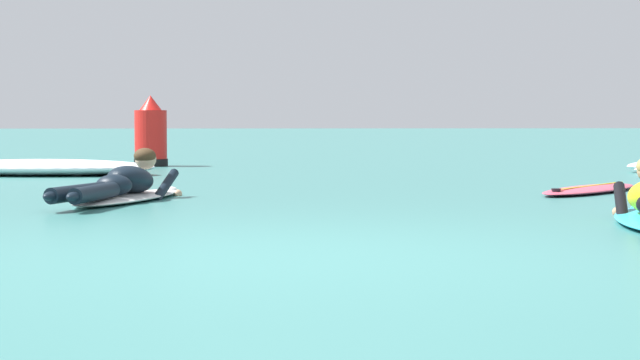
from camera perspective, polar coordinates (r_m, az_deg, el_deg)
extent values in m
plane|color=#387A75|center=(16.41, -2.99, 0.45)|extent=(120.00, 120.00, 0.00)
cylinder|color=black|center=(9.08, 15.09, -1.15)|extent=(0.23, 0.55, 0.32)
sphere|color=tan|center=(9.45, 14.93, -1.59)|extent=(0.09, 0.09, 0.09)
ellipsoid|color=white|center=(10.76, -9.73, -0.87)|extent=(1.13, 2.25, 0.07)
ellipsoid|color=white|center=(11.73, -7.76, -0.47)|extent=(0.24, 0.25, 0.06)
ellipsoid|color=black|center=(10.79, -9.64, 0.02)|extent=(0.57, 0.75, 0.35)
ellipsoid|color=black|center=(10.44, -10.46, -0.26)|extent=(0.41, 0.37, 0.20)
cylinder|color=black|center=(9.93, -12.26, -0.63)|extent=(0.44, 0.90, 0.14)
ellipsoid|color=black|center=(9.53, -13.55, -0.81)|extent=(0.16, 0.24, 0.08)
cylinder|color=black|center=(9.86, -11.42, -0.65)|extent=(0.34, 0.91, 0.14)
ellipsoid|color=black|center=(9.44, -12.42, -0.83)|extent=(0.16, 0.24, 0.08)
cylinder|color=black|center=(11.22, -9.95, -0.27)|extent=(0.24, 0.56, 0.32)
sphere|color=tan|center=(11.57, -9.24, -0.66)|extent=(0.09, 0.09, 0.09)
cylinder|color=black|center=(11.04, -7.89, -0.31)|extent=(0.24, 0.56, 0.32)
sphere|color=tan|center=(11.37, -7.26, -0.71)|extent=(0.09, 0.09, 0.09)
sphere|color=tan|center=(11.15, -8.87, 1.07)|extent=(0.21, 0.21, 0.21)
ellipsoid|color=#47331E|center=(11.13, -8.91, 1.22)|extent=(0.27, 0.25, 0.16)
ellipsoid|color=#E54C66|center=(12.13, 13.60, -0.46)|extent=(1.72, 1.90, 0.07)
cube|color=yellow|center=(12.12, 13.61, -0.28)|extent=(1.14, 1.35, 0.01)
cone|color=black|center=(11.36, 11.94, -0.83)|extent=(0.14, 0.14, 0.16)
ellipsoid|color=white|center=(15.71, -13.99, 0.64)|extent=(3.20, 1.47, 0.22)
ellipsoid|color=white|center=(15.69, -11.08, 0.55)|extent=(1.23, 0.86, 0.15)
cylinder|color=red|center=(18.24, -8.62, 2.12)|extent=(0.52, 0.52, 0.90)
cone|color=red|center=(18.24, -8.64, 3.91)|extent=(0.36, 0.36, 0.24)
cylinder|color=black|center=(18.25, -8.61, 0.89)|extent=(0.55, 0.55, 0.12)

